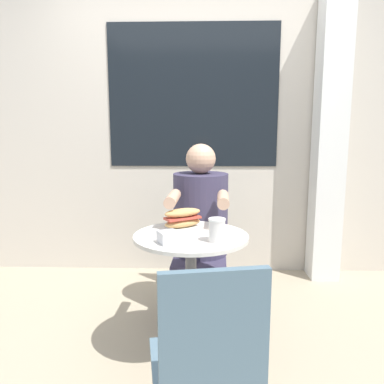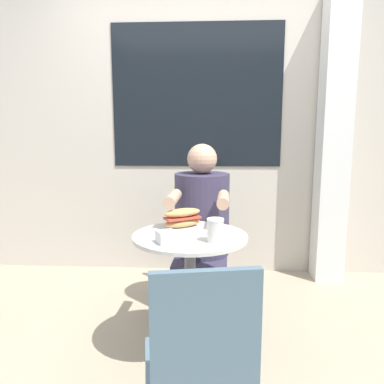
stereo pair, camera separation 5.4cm
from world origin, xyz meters
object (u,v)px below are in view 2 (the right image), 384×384
object	(u,v)px
seated_diner	(201,245)
drink_cup	(215,230)
cafe_table	(190,271)
empty_chair_across	(202,359)
sandwich_on_plate	(182,219)
diner_chair	(203,231)

from	to	relation	value
seated_diner	drink_cup	bearing A→B (deg)	100.41
cafe_table	empty_chair_across	xyz separation A→B (m)	(0.09, -0.78, -0.01)
seated_diner	empty_chair_across	xyz separation A→B (m)	(0.04, -1.28, 0.01)
cafe_table	seated_diner	xyz separation A→B (m)	(0.05, 0.51, -0.01)
cafe_table	sandwich_on_plate	xyz separation A→B (m)	(-0.05, 0.13, 0.26)
sandwich_on_plate	seated_diner	bearing A→B (deg)	75.71
cafe_table	drink_cup	xyz separation A→B (m)	(0.13, -0.12, 0.27)
sandwich_on_plate	diner_chair	bearing A→B (deg)	82.01
empty_chair_across	drink_cup	size ratio (longest dim) A/B	7.29
diner_chair	drink_cup	bearing A→B (deg)	97.26
cafe_table	sandwich_on_plate	size ratio (longest dim) A/B	3.17
sandwich_on_plate	drink_cup	distance (m)	0.31
empty_chair_across	sandwich_on_plate	world-z (taller)	empty_chair_across
cafe_table	seated_diner	size ratio (longest dim) A/B	0.61
drink_cup	seated_diner	bearing A→B (deg)	97.98
cafe_table	drink_cup	size ratio (longest dim) A/B	6.15
empty_chair_across	sandwich_on_plate	xyz separation A→B (m)	(-0.14, 0.90, 0.27)
seated_diner	cafe_table	bearing A→B (deg)	87.27
cafe_table	drink_cup	world-z (taller)	drink_cup
diner_chair	seated_diner	bearing A→B (deg)	91.53
diner_chair	empty_chair_across	distance (m)	1.63
empty_chair_across	cafe_table	bearing A→B (deg)	85.90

